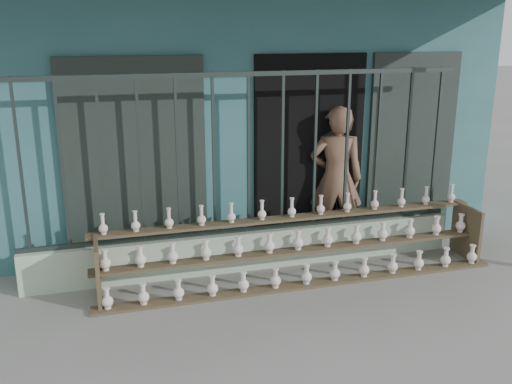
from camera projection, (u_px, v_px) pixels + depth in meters
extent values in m
plane|color=slate|center=(284.00, 320.00, 5.45)|extent=(60.00, 60.00, 0.00)
cube|color=#306165|center=(199.00, 99.00, 8.97)|extent=(7.00, 5.00, 3.20)
cube|color=black|center=(308.00, 153.00, 7.03)|extent=(1.40, 0.12, 2.40)
cube|color=black|center=(135.00, 165.00, 6.45)|extent=(1.60, 0.08, 2.40)
cube|color=black|center=(411.00, 147.00, 7.36)|extent=(1.20, 0.08, 2.40)
cube|color=#B0C8AB|center=(249.00, 249.00, 6.59)|extent=(5.00, 0.20, 0.45)
cube|color=#283330|center=(21.00, 168.00, 5.66)|extent=(0.03, 0.03, 1.80)
cube|color=#283330|center=(62.00, 166.00, 5.76)|extent=(0.03, 0.03, 1.80)
cube|color=#283330|center=(102.00, 163.00, 5.86)|extent=(0.03, 0.03, 1.80)
cube|color=#283330|center=(140.00, 161.00, 5.97)|extent=(0.03, 0.03, 1.80)
cube|color=#283330|center=(178.00, 159.00, 6.07)|extent=(0.03, 0.03, 1.80)
cube|color=#283330|center=(214.00, 156.00, 6.17)|extent=(0.03, 0.03, 1.80)
cube|color=#283330|center=(249.00, 154.00, 6.27)|extent=(0.03, 0.03, 1.80)
cube|color=#283330|center=(282.00, 152.00, 6.38)|extent=(0.03, 0.03, 1.80)
cube|color=#283330|center=(315.00, 150.00, 6.48)|extent=(0.03, 0.03, 1.80)
cube|color=#283330|center=(347.00, 148.00, 6.58)|extent=(0.03, 0.03, 1.80)
cube|color=#283330|center=(377.00, 146.00, 6.68)|extent=(0.03, 0.03, 1.80)
cube|color=#283330|center=(407.00, 145.00, 6.78)|extent=(0.03, 0.03, 1.80)
cube|color=#283330|center=(436.00, 143.00, 6.89)|extent=(0.03, 0.03, 1.80)
cube|color=#283330|center=(248.00, 74.00, 6.03)|extent=(5.00, 0.04, 0.05)
cube|color=#283330|center=(249.00, 229.00, 6.52)|extent=(5.00, 0.04, 0.05)
cube|color=brown|center=(306.00, 285.00, 6.17)|extent=(4.50, 0.18, 0.03)
cube|color=brown|center=(298.00, 251.00, 6.31)|extent=(4.50, 0.18, 0.03)
cube|color=brown|center=(291.00, 218.00, 6.46)|extent=(4.50, 0.18, 0.03)
cube|color=brown|center=(98.00, 272.00, 5.75)|extent=(0.04, 0.55, 0.64)
cube|color=brown|center=(466.00, 232.00, 6.87)|extent=(0.04, 0.55, 0.64)
imported|color=brown|center=(336.00, 179.00, 7.00)|extent=(0.75, 0.60, 1.80)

